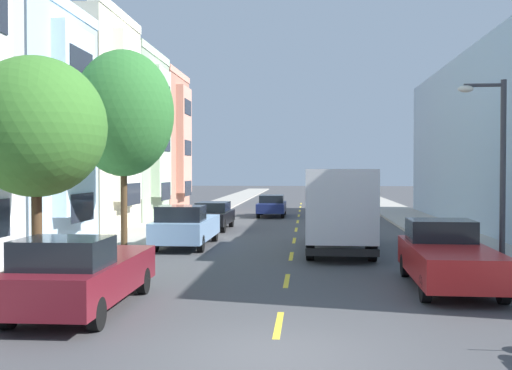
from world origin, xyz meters
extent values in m
plane|color=#424244|center=(0.00, 30.00, 0.00)|extent=(160.00, 160.00, 0.00)
cube|color=#A39E93|center=(-7.10, 28.00, 0.07)|extent=(3.20, 120.00, 0.14)
cube|color=#A39E93|center=(7.10, 28.00, 0.07)|extent=(3.20, 120.00, 0.14)
cube|color=yellow|center=(0.00, 2.00, 0.00)|extent=(0.14, 2.20, 0.01)
cube|color=yellow|center=(0.00, 7.00, 0.00)|extent=(0.14, 2.20, 0.01)
cube|color=yellow|center=(0.00, 12.00, 0.00)|extent=(0.14, 2.20, 0.01)
cube|color=yellow|center=(0.00, 17.00, 0.00)|extent=(0.14, 2.20, 0.01)
cube|color=yellow|center=(0.00, 22.00, 0.00)|extent=(0.14, 2.20, 0.01)
cube|color=yellow|center=(0.00, 27.00, 0.00)|extent=(0.14, 2.20, 0.01)
cube|color=yellow|center=(0.00, 32.00, 0.00)|extent=(0.14, 2.20, 0.01)
cube|color=yellow|center=(0.00, 37.00, 0.00)|extent=(0.14, 2.20, 0.01)
cube|color=yellow|center=(0.00, 42.00, 0.00)|extent=(0.14, 2.20, 0.01)
cube|color=yellow|center=(0.00, 47.00, 0.00)|extent=(0.14, 2.20, 0.01)
cube|color=#CAE7FE|center=(-8.95, 12.98, 9.51)|extent=(0.60, 6.95, 0.44)
cube|color=#CAE7FE|center=(-8.42, 12.98, 5.01)|extent=(0.55, 3.13, 7.24)
cube|color=#1E232D|center=(-8.13, 12.98, 1.67)|extent=(0.04, 2.38, 1.10)
cube|color=#1E232D|center=(-8.13, 12.98, 4.46)|extent=(0.04, 2.38, 1.10)
cube|color=#1E232D|center=(-8.13, 12.98, 7.24)|extent=(0.04, 2.38, 1.10)
cube|color=beige|center=(-14.72, 20.13, 5.33)|extent=(12.04, 6.95, 10.67)
cube|color=white|center=(-8.95, 20.13, 10.89)|extent=(0.60, 6.95, 0.44)
cube|color=white|center=(-8.42, 20.13, 5.76)|extent=(0.55, 3.13, 8.32)
cube|color=#1E232D|center=(-8.13, 20.13, 1.92)|extent=(0.04, 2.38, 1.10)
cube|color=#1E232D|center=(-8.13, 20.13, 5.12)|extent=(0.04, 2.38, 1.10)
cube|color=#1E232D|center=(-8.13, 20.13, 8.32)|extent=(0.04, 2.38, 1.10)
cube|color=#99AD8E|center=(-14.17, 27.28, 5.03)|extent=(10.95, 6.95, 10.06)
cube|color=beige|center=(-8.95, 27.28, 10.28)|extent=(0.60, 6.95, 0.44)
cube|color=beige|center=(-8.42, 27.28, 5.43)|extent=(0.55, 3.13, 7.85)
cube|color=#1E232D|center=(-8.13, 27.28, 1.81)|extent=(0.04, 2.38, 1.10)
cube|color=#1E232D|center=(-8.13, 27.28, 4.83)|extent=(0.04, 2.38, 1.10)
cube|color=#1E232D|center=(-8.13, 27.28, 7.85)|extent=(0.04, 2.38, 1.10)
cube|color=#B27560|center=(-13.96, 34.43, 4.94)|extent=(10.52, 6.95, 9.87)
cube|color=#E19B83|center=(-8.95, 34.43, 10.09)|extent=(0.60, 6.95, 0.44)
cube|color=#E19B83|center=(-8.42, 34.43, 5.33)|extent=(0.55, 3.13, 7.70)
cube|color=#1E232D|center=(-8.13, 34.43, 1.78)|extent=(0.04, 2.38, 1.10)
cube|color=#1E232D|center=(-8.13, 34.43, 4.74)|extent=(0.04, 2.38, 1.10)
cube|color=#1E232D|center=(-8.13, 34.43, 7.70)|extent=(0.04, 2.38, 1.10)
cylinder|color=#47331E|center=(-6.40, 5.02, 1.51)|extent=(0.27, 0.27, 2.75)
ellipsoid|color=#387028|center=(-6.40, 5.02, 4.25)|extent=(3.61, 3.61, 3.63)
cylinder|color=#47331E|center=(-6.40, 12.68, 1.81)|extent=(0.25, 0.25, 3.34)
ellipsoid|color=#2D6B2D|center=(-6.40, 12.68, 5.29)|extent=(3.83, 3.83, 4.81)
cylinder|color=#38383D|center=(6.10, 7.62, 2.91)|extent=(0.16, 0.16, 5.54)
cylinder|color=#38383D|center=(5.55, 7.62, 5.53)|extent=(1.10, 0.10, 0.10)
ellipsoid|color=silver|center=(5.05, 7.62, 5.43)|extent=(0.44, 0.28, 0.20)
cube|color=white|center=(1.78, 12.66, 1.91)|extent=(2.52, 5.74, 2.50)
cube|color=white|center=(1.86, 16.65, 1.76)|extent=(2.34, 1.95, 2.20)
cube|color=black|center=(1.88, 17.55, 2.24)|extent=(2.02, 0.12, 0.97)
cube|color=black|center=(1.72, 9.89, 0.43)|extent=(2.40, 0.21, 0.24)
cylinder|color=black|center=(2.92, 16.68, 0.48)|extent=(0.30, 0.97, 0.96)
cylinder|color=black|center=(0.80, 16.73, 0.48)|extent=(0.30, 0.97, 0.96)
cylinder|color=black|center=(2.80, 10.99, 0.48)|extent=(0.30, 0.97, 0.96)
cylinder|color=black|center=(0.68, 11.03, 0.48)|extent=(0.30, 0.97, 0.96)
cylinder|color=black|center=(2.83, 12.09, 0.48)|extent=(0.30, 0.97, 0.96)
cylinder|color=black|center=(0.71, 12.13, 0.48)|extent=(0.30, 0.97, 0.96)
cube|color=maroon|center=(-4.43, 3.03, 0.73)|extent=(2.05, 5.32, 0.80)
cube|color=black|center=(-4.42, 1.87, 1.43)|extent=(1.78, 1.61, 0.60)
cylinder|color=black|center=(-5.30, 1.22, 0.33)|extent=(0.23, 0.66, 0.66)
cylinder|color=black|center=(-3.52, 1.24, 0.33)|extent=(0.23, 0.66, 0.66)
cylinder|color=black|center=(-5.34, 4.82, 0.33)|extent=(0.23, 0.66, 0.66)
cylinder|color=black|center=(-3.56, 4.84, 0.33)|extent=(0.23, 0.66, 0.66)
cube|color=#AD1E1E|center=(4.29, 6.17, 0.73)|extent=(2.13, 5.35, 0.80)
cube|color=black|center=(4.32, 7.33, 1.43)|extent=(1.80, 1.63, 0.60)
cylinder|color=black|center=(5.23, 7.95, 0.33)|extent=(0.24, 0.67, 0.66)
cylinder|color=black|center=(3.45, 7.99, 0.33)|extent=(0.24, 0.67, 0.66)
cylinder|color=black|center=(5.14, 4.34, 0.33)|extent=(0.24, 0.67, 0.66)
cylinder|color=black|center=(3.36, 4.39, 0.33)|extent=(0.24, 0.67, 0.66)
cube|color=#333338|center=(4.46, 43.26, 0.64)|extent=(1.87, 4.72, 0.62)
cube|color=black|center=(4.45, 42.88, 1.23)|extent=(1.63, 2.84, 0.55)
cylinder|color=black|center=(5.27, 44.85, 0.33)|extent=(0.23, 0.66, 0.66)
cylinder|color=black|center=(3.67, 44.87, 0.33)|extent=(0.23, 0.66, 0.66)
cylinder|color=black|center=(5.24, 41.65, 0.33)|extent=(0.23, 0.66, 0.66)
cylinder|color=black|center=(3.64, 41.67, 0.33)|extent=(0.23, 0.66, 0.66)
cube|color=#7A9EC6|center=(-4.35, 14.56, 0.73)|extent=(2.01, 5.30, 0.80)
cube|color=black|center=(-4.35, 13.40, 1.43)|extent=(1.76, 1.59, 0.60)
cylinder|color=black|center=(-5.24, 12.76, 0.33)|extent=(0.22, 0.66, 0.66)
cylinder|color=black|center=(-3.46, 12.76, 0.33)|extent=(0.22, 0.66, 0.66)
cylinder|color=black|center=(-5.24, 16.36, 0.33)|extent=(0.22, 0.66, 0.66)
cylinder|color=black|center=(-3.46, 16.37, 0.33)|extent=(0.22, 0.66, 0.66)
cube|color=black|center=(-4.38, 21.73, 0.63)|extent=(1.85, 4.52, 0.60)
cube|color=black|center=(-4.38, 21.96, 1.18)|extent=(1.61, 2.18, 0.50)
cylinder|color=black|center=(-5.19, 20.21, 0.33)|extent=(0.23, 0.66, 0.66)
cylinder|color=black|center=(-3.61, 20.20, 0.33)|extent=(0.23, 0.66, 0.66)
cylinder|color=black|center=(-5.16, 23.27, 0.33)|extent=(0.23, 0.66, 0.66)
cylinder|color=black|center=(-3.58, 23.26, 0.33)|extent=(0.23, 0.66, 0.66)
cube|color=navy|center=(-1.80, 31.07, 0.63)|extent=(1.80, 4.50, 0.60)
cube|color=black|center=(-1.80, 31.29, 1.18)|extent=(1.58, 2.16, 0.50)
cylinder|color=black|center=(-2.59, 29.54, 0.33)|extent=(0.22, 0.66, 0.66)
cylinder|color=black|center=(-1.01, 29.54, 0.33)|extent=(0.22, 0.66, 0.66)
cylinder|color=black|center=(-2.59, 32.60, 0.33)|extent=(0.22, 0.66, 0.66)
cylinder|color=black|center=(-1.01, 32.60, 0.33)|extent=(0.22, 0.66, 0.66)
camera|label=1|loc=(0.57, -10.49, 3.14)|focal=43.62mm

